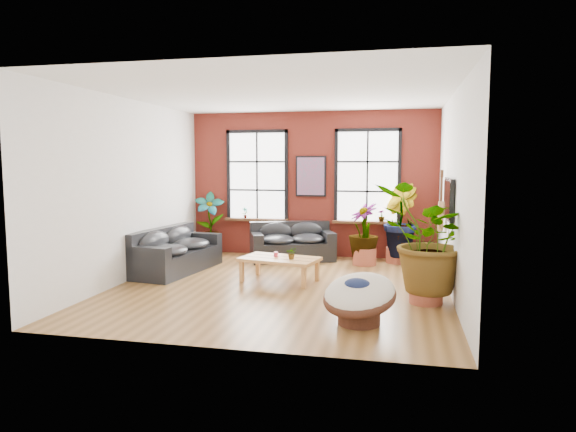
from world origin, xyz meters
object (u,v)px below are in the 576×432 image
sofa_back (292,243)px  sofa_left (174,252)px  papasan_chair (359,296)px  coffee_table (280,260)px

sofa_back → sofa_left: sofa_left is taller
papasan_chair → sofa_back: bearing=135.5°
sofa_back → papasan_chair: sofa_back is taller
papasan_chair → sofa_left: bearing=168.5°
sofa_left → coffee_table: (2.39, -0.46, 0.00)m
sofa_back → papasan_chair: bearing=-89.0°
sofa_back → sofa_left: 2.80m
sofa_back → papasan_chair: 4.93m
sofa_left → papasan_chair: size_ratio=1.77×
coffee_table → sofa_left: bearing=-178.7°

